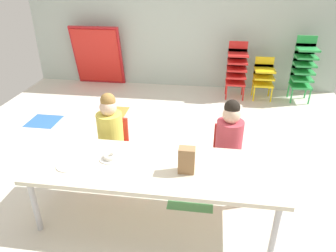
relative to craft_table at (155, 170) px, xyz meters
name	(u,v)px	position (x,y,z in m)	size (l,w,h in m)	color
ground_plane	(154,167)	(-0.16, 0.75, -0.51)	(5.50, 5.51, 0.02)	silver
back_wall	(182,15)	(-0.16, 3.51, 0.75)	(5.50, 0.10, 2.51)	#B2C1B7
craft_table	(155,170)	(0.00, 0.00, 0.00)	(2.08, 0.73, 0.54)	beige
seated_child_near_camera	(110,127)	(-0.57, 0.59, 0.05)	(0.32, 0.31, 0.92)	red
seated_child_middle_seat	(229,135)	(0.62, 0.59, 0.05)	(0.32, 0.32, 0.92)	red
kid_chair_red_stack	(237,67)	(0.82, 3.04, 0.02)	(0.32, 0.30, 0.92)	red
kid_chair_yellow_stack	(264,75)	(1.27, 3.03, -0.11)	(0.32, 0.30, 0.68)	yellow
kid_chair_green_stack	(303,66)	(1.87, 3.04, 0.08)	(0.32, 0.30, 1.04)	green
folded_activity_table	(98,56)	(-1.66, 3.31, 0.04)	(0.90, 0.29, 1.09)	red
paper_bag_brown	(187,160)	(0.26, -0.04, 0.15)	(0.13, 0.09, 0.22)	#9E754C
paper_plate_near_edge	(110,158)	(-0.40, 0.05, 0.05)	(0.18, 0.18, 0.01)	white
paper_plate_center_table	(68,166)	(-0.72, -0.11, 0.05)	(0.18, 0.18, 0.01)	white
donut_powdered_on_plate	(110,156)	(-0.40, 0.05, 0.07)	(0.12, 0.12, 0.04)	white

